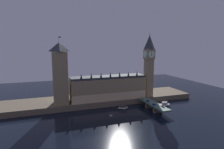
{
  "coord_description": "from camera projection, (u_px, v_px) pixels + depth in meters",
  "views": [
    {
      "loc": [
        -56.55,
        -166.15,
        65.37
      ],
      "look_at": [
        7.79,
        20.0,
        35.04
      ],
      "focal_mm": 30.0,
      "sensor_mm": 36.0,
      "label": 1
    }
  ],
  "objects": [
    {
      "name": "car_northbound_lead",
      "position": [
        148.0,
        101.0,
        198.35
      ],
      "size": [
        1.91,
        3.9,
        1.44
      ],
      "color": "navy",
      "rests_on": "bridge"
    },
    {
      "name": "car_northbound_trail",
      "position": [
        154.0,
        104.0,
        186.74
      ],
      "size": [
        2.05,
        4.23,
        1.54
      ],
      "color": "navy",
      "rests_on": "bridge"
    },
    {
      "name": "embankment",
      "position": [
        100.0,
        99.0,
        219.4
      ],
      "size": [
        220.0,
        42.0,
        5.9
      ],
      "color": "brown",
      "rests_on": "ground_plane"
    },
    {
      "name": "boat_upstream",
      "position": [
        123.0,
        108.0,
        194.96
      ],
      "size": [
        11.09,
        5.85,
        3.73
      ],
      "color": "#B2A893",
      "rests_on": "ground_plane"
    },
    {
      "name": "car_southbound_lead",
      "position": [
        163.0,
        106.0,
        180.78
      ],
      "size": [
        1.9,
        4.72,
        1.39
      ],
      "color": "silver",
      "rests_on": "bridge"
    },
    {
      "name": "street_lamp_far",
      "position": [
        142.0,
        96.0,
        203.5
      ],
      "size": [
        1.34,
        0.6,
        7.24
      ],
      "color": "#2D3333",
      "rests_on": "bridge"
    },
    {
      "name": "parliament_hall",
      "position": [
        108.0,
        87.0,
        210.85
      ],
      "size": [
        84.26,
        19.63,
        31.37
      ],
      "color": "#8E7A56",
      "rests_on": "embankment"
    },
    {
      "name": "bridge",
      "position": [
        153.0,
        105.0,
        192.31
      ],
      "size": [
        10.41,
        46.0,
        6.7
      ],
      "color": "#476656",
      "rests_on": "ground_plane"
    },
    {
      "name": "boat_downstream",
      "position": [
        165.0,
        105.0,
        204.34
      ],
      "size": [
        13.32,
        7.62,
        4.65
      ],
      "color": "white",
      "rests_on": "ground_plane"
    },
    {
      "name": "pedestrian_far_rail",
      "position": [
        143.0,
        99.0,
        203.95
      ],
      "size": [
        0.38,
        0.38,
        1.61
      ],
      "color": "black",
      "rests_on": "bridge"
    },
    {
      "name": "ground_plane",
      "position": [
        111.0,
        113.0,
        183.42
      ],
      "size": [
        400.0,
        400.0,
        0.0
      ],
      "primitive_type": "plane",
      "color": "black"
    },
    {
      "name": "clock_tower",
      "position": [
        149.0,
        64.0,
        218.63
      ],
      "size": [
        10.68,
        10.79,
        73.36
      ],
      "color": "#8E7A56",
      "rests_on": "embankment"
    },
    {
      "name": "victoria_tower",
      "position": [
        60.0,
        73.0,
        190.1
      ],
      "size": [
        14.99,
        14.99,
        68.84
      ],
      "color": "#8E7A56",
      "rests_on": "embankment"
    },
    {
      "name": "street_lamp_near",
      "position": [
        157.0,
        105.0,
        176.12
      ],
      "size": [
        1.34,
        0.6,
        5.94
      ],
      "color": "#2D3333",
      "rests_on": "bridge"
    }
  ]
}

